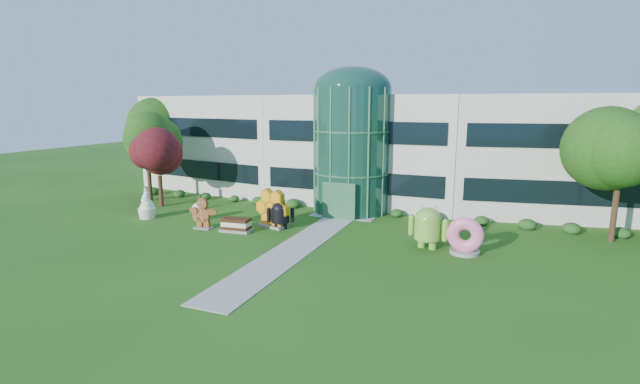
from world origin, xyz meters
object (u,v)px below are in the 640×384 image
at_px(android_green, 428,225).
at_px(donut, 465,235).
at_px(android_black, 280,213).
at_px(gingerbread, 203,213).

height_order(android_green, donut, android_green).
height_order(android_black, gingerbread, android_black).
bearing_deg(donut, gingerbread, -173.55).
xyz_separation_m(android_black, gingerbread, (-5.06, -1.95, -0.03)).
height_order(android_green, gingerbread, android_green).
xyz_separation_m(android_green, gingerbread, (-15.29, -1.32, -0.37)).
relative_size(donut, gingerbread, 0.93).
bearing_deg(donut, android_green, 177.36).
distance_m(android_green, donut, 2.24).
height_order(android_black, donut, android_black).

